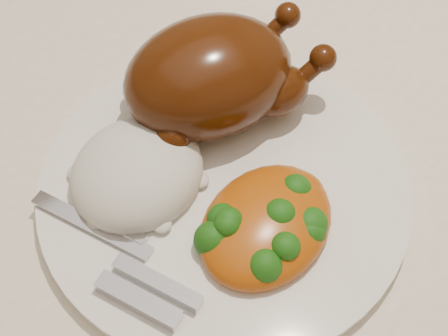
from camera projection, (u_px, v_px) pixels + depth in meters
floor at (178, 328)px, 1.25m from camera, size 4.00×4.00×0.00m
dining_table at (143, 106)px, 0.71m from camera, size 1.60×0.90×0.76m
tablecloth at (136, 59)px, 0.65m from camera, size 1.73×1.03×0.18m
dinner_plate at (224, 187)px, 0.51m from camera, size 0.33×0.33×0.01m
roast_chicken at (214, 75)px, 0.52m from camera, size 0.18×0.13×0.09m
rice_mound at (137, 173)px, 0.50m from camera, size 0.14×0.14×0.06m
mac_and_cheese at (268, 223)px, 0.47m from camera, size 0.14×0.13×0.05m
cutlery at (132, 268)px, 0.45m from camera, size 0.07×0.16×0.01m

